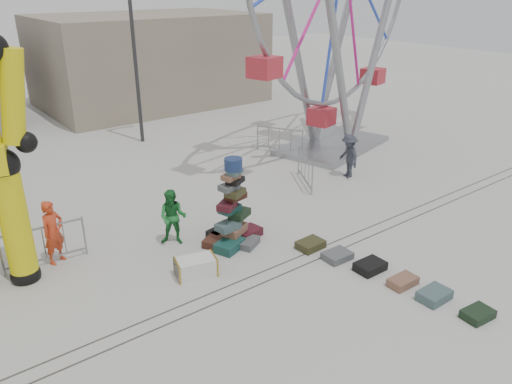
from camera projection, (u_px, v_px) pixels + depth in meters
ground at (272, 298)px, 11.48m from camera, size 90.00×90.00×0.00m
track_line_near at (256, 286)px, 11.91m from camera, size 40.00×0.04×0.01m
track_line_far at (246, 279)px, 12.21m from camera, size 40.00×0.04×0.01m
building_right at (149, 59)px, 29.03m from camera, size 12.00×8.00×5.00m
lamp_post_right at (135, 39)px, 20.95m from camera, size 1.41×0.25×8.00m
suitcase_tower at (233, 219)px, 13.71m from camera, size 1.85×1.60×2.46m
steamer_trunk at (196, 267)px, 12.28m from camera, size 1.10×0.80×0.46m
row_case_0 at (310, 244)px, 13.57m from camera, size 0.75×0.56×0.21m
row_case_1 at (337, 256)px, 13.05m from camera, size 0.74×0.57×0.19m
row_case_2 at (370, 266)px, 12.53m from camera, size 0.76×0.55×0.22m
row_case_3 at (403, 281)px, 11.92m from camera, size 0.74×0.45×0.20m
row_case_4 at (434, 295)px, 11.38m from camera, size 0.75×0.53×0.23m
row_case_5 at (478, 314)px, 10.76m from camera, size 0.72×0.54×0.19m
barricade_dummy_c at (44, 245)px, 12.62m from camera, size 2.00×0.29×1.10m
barricade_wheel_front at (305, 170)px, 17.68m from camera, size 1.05×1.80×1.10m
barricade_wheel_back at (280, 140)px, 20.94m from camera, size 1.09×1.78×1.10m
pedestrian_red at (53, 232)px, 12.63m from camera, size 0.74×0.64×1.70m
pedestrian_green at (173, 217)px, 13.57m from camera, size 0.97×0.96×1.58m
pedestrian_grey at (349, 156)px, 18.26m from camera, size 0.85×1.16×1.61m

